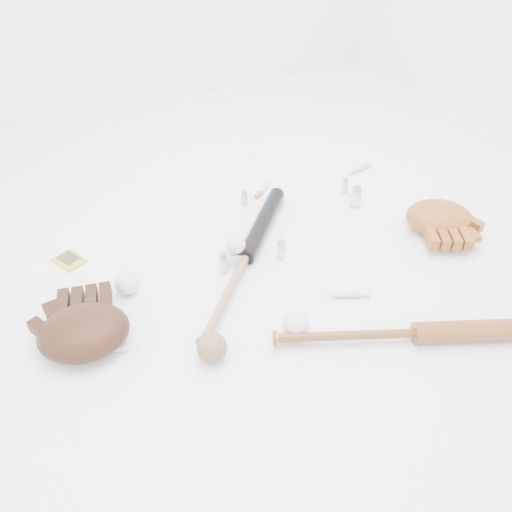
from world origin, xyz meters
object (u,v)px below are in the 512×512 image
pedestal (236,256)px  bat_dark (246,256)px  bat_wood (417,333)px  glove_dark (84,331)px

pedestal → bat_dark: bearing=-50.3°
bat_dark → bat_wood: (0.26, -0.52, 0.00)m
glove_dark → bat_wood: bearing=-13.0°
bat_wood → pedestal: size_ratio=12.61×
bat_wood → glove_dark: size_ratio=2.88×
glove_dark → pedestal: glove_dark is taller
bat_wood → glove_dark: 0.91m
bat_dark → glove_dark: glove_dark is taller
bat_dark → pedestal: bearing=84.7°
glove_dark → pedestal: bearing=28.1°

